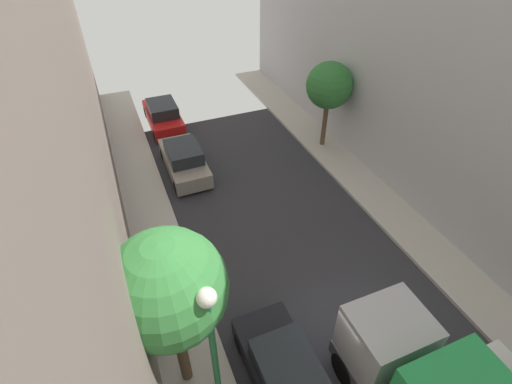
{
  "coord_description": "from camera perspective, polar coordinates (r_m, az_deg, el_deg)",
  "views": [
    {
      "loc": [
        -5.46,
        -5.03,
        11.52
      ],
      "look_at": [
        -0.24,
        7.61,
        0.5
      ],
      "focal_mm": 26.93,
      "sensor_mm": 36.0,
      "label": 1
    }
  ],
  "objects": [
    {
      "name": "parked_car_left_2",
      "position": [
        12.01,
        4.48,
        -25.47
      ],
      "size": [
        1.78,
        4.2,
        1.57
      ],
      "color": "black",
      "rests_on": "ground"
    },
    {
      "name": "ground",
      "position": [
        13.71,
        14.07,
        -20.27
      ],
      "size": [
        32.0,
        32.0,
        0.0
      ],
      "primitive_type": "plane",
      "color": "#2D2D33"
    },
    {
      "name": "street_tree_0",
      "position": [
        9.29,
        -13.04,
        -13.85
      ],
      "size": [
        2.87,
        2.87,
        5.59
      ],
      "color": "brown",
      "rests_on": "sidewalk_left"
    },
    {
      "name": "parked_car_left_4",
      "position": [
        23.97,
        -13.62,
        10.96
      ],
      "size": [
        1.78,
        4.2,
        1.57
      ],
      "color": "red",
      "rests_on": "ground"
    },
    {
      "name": "potted_plant_4",
      "position": [
        13.07,
        -14.27,
        -20.08
      ],
      "size": [
        0.5,
        0.5,
        0.73
      ],
      "color": "#B2A899",
      "rests_on": "sidewalk_left"
    },
    {
      "name": "parked_car_left_3",
      "position": [
        19.6,
        -10.61,
        4.68
      ],
      "size": [
        1.78,
        4.2,
        1.57
      ],
      "color": "gray",
      "rests_on": "ground"
    },
    {
      "name": "lamp_post",
      "position": [
        9.28,
        -6.55,
        -20.74
      ],
      "size": [
        0.44,
        0.44,
        5.13
      ],
      "color": "#26723F",
      "rests_on": "sidewalk_left"
    },
    {
      "name": "sidewalk_right",
      "position": [
        16.3,
        29.12,
        -12.37
      ],
      "size": [
        2.0,
        44.0,
        0.15
      ],
      "primitive_type": "cube",
      "color": "#B7B2A8",
      "rests_on": "ground"
    },
    {
      "name": "street_tree_1",
      "position": [
        20.42,
        10.82,
        15.23
      ],
      "size": [
        2.36,
        2.36,
        4.62
      ],
      "color": "brown",
      "rests_on": "sidewalk_right"
    }
  ]
}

